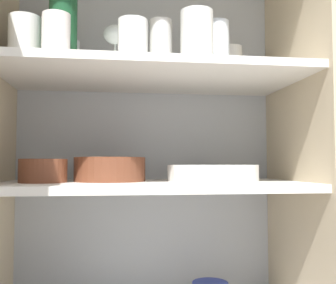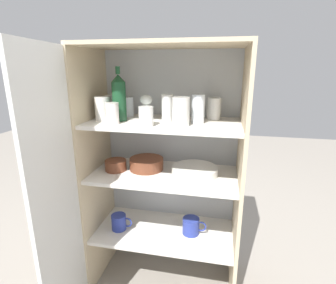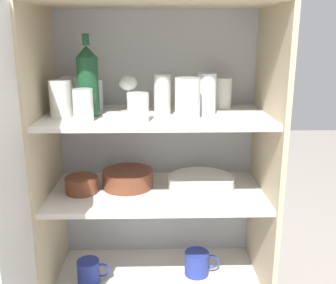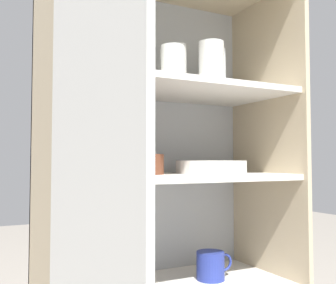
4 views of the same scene
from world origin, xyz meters
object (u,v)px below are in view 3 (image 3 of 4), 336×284
object	(u,v)px
mixing_bowl_large	(128,178)
serving_bowl_small	(82,184)
wine_bottle	(88,81)
coffee_mug_primary	(197,263)
plate_stack_white	(201,183)

from	to	relation	value
mixing_bowl_large	serving_bowl_small	bearing A→B (deg)	-163.15
serving_bowl_small	mixing_bowl_large	bearing A→B (deg)	16.85
wine_bottle	serving_bowl_small	distance (m)	0.39
serving_bowl_small	coffee_mug_primary	bearing A→B (deg)	1.99
plate_stack_white	serving_bowl_small	bearing A→B (deg)	-176.80
serving_bowl_small	coffee_mug_primary	xyz separation A→B (m)	(0.44, 0.02, -0.35)
plate_stack_white	mixing_bowl_large	bearing A→B (deg)	174.79
wine_bottle	plate_stack_white	world-z (taller)	wine_bottle
coffee_mug_primary	plate_stack_white	bearing A→B (deg)	48.03
plate_stack_white	coffee_mug_primary	size ratio (longest dim) A/B	1.81
mixing_bowl_large	wine_bottle	bearing A→B (deg)	-153.16
wine_bottle	mixing_bowl_large	distance (m)	0.40
wine_bottle	plate_stack_white	xyz separation A→B (m)	(0.40, 0.04, -0.39)
plate_stack_white	mixing_bowl_large	size ratio (longest dim) A/B	1.29
mixing_bowl_large	plate_stack_white	bearing A→B (deg)	-5.21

